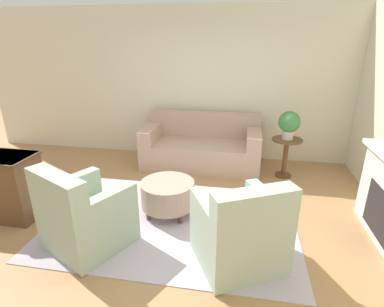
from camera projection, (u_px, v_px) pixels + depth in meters
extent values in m
plane|color=#AD7F51|center=(173.00, 222.00, 3.84)|extent=(16.00, 16.00, 0.00)
cube|color=beige|center=(202.00, 85.00, 5.68)|extent=(8.94, 0.12, 2.80)
cube|color=#BCB2C1|center=(173.00, 222.00, 3.84)|extent=(3.09, 2.11, 0.01)
cube|color=tan|center=(201.00, 154.00, 5.47)|extent=(2.08, 0.95, 0.48)
cube|color=tan|center=(204.00, 124.00, 5.65)|extent=(2.08, 0.20, 0.46)
cube|color=tan|center=(151.00, 133.00, 5.47)|extent=(0.24, 0.91, 0.25)
cube|color=tan|center=(254.00, 138.00, 5.17)|extent=(0.24, 0.91, 0.25)
cube|color=brown|center=(197.00, 175.00, 5.13)|extent=(1.87, 0.05, 0.06)
cube|color=#9EB29E|center=(90.00, 227.00, 3.38)|extent=(1.06, 1.06, 0.41)
cube|color=#9EB29E|center=(58.00, 200.00, 2.99)|extent=(0.80, 0.54, 0.55)
cube|color=#9EB29E|center=(106.00, 208.00, 3.08)|extent=(0.47, 0.73, 0.30)
cube|color=#9EB29E|center=(70.00, 190.00, 3.45)|extent=(0.47, 0.73, 0.30)
cube|color=brown|center=(117.00, 225.00, 3.71)|extent=(0.66, 0.37, 0.06)
cube|color=#9EB29E|center=(237.00, 243.00, 3.11)|extent=(1.06, 1.06, 0.41)
cube|color=#9EB29E|center=(254.00, 219.00, 2.67)|extent=(0.80, 0.54, 0.55)
cube|color=#9EB29E|center=(267.00, 207.00, 3.09)|extent=(0.47, 0.73, 0.30)
cube|color=#9EB29E|center=(208.00, 218.00, 2.91)|extent=(0.47, 0.73, 0.30)
cube|color=brown|center=(223.00, 237.00, 3.50)|extent=(0.66, 0.37, 0.06)
cylinder|color=tan|center=(168.00, 194.00, 3.94)|extent=(0.71, 0.71, 0.33)
cylinder|color=brown|center=(148.00, 215.00, 3.86)|extent=(0.05, 0.05, 0.12)
cylinder|color=brown|center=(180.00, 219.00, 3.80)|extent=(0.05, 0.05, 0.12)
cylinder|color=brown|center=(157.00, 199.00, 4.25)|extent=(0.05, 0.05, 0.12)
cylinder|color=brown|center=(187.00, 202.00, 4.19)|extent=(0.05, 0.05, 0.12)
cylinder|color=brown|center=(287.00, 140.00, 4.93)|extent=(0.49, 0.49, 0.03)
cylinder|color=brown|center=(285.00, 159.00, 5.05)|extent=(0.08, 0.08, 0.64)
cylinder|color=brown|center=(283.00, 175.00, 5.16)|extent=(0.27, 0.27, 0.03)
cube|color=#282323|center=(380.00, 213.00, 3.37)|extent=(0.02, 0.73, 0.56)
cylinder|color=beige|center=(288.00, 135.00, 4.90)|extent=(0.18, 0.18, 0.14)
sphere|color=#3D7F42|center=(289.00, 122.00, 4.83)|extent=(0.35, 0.35, 0.35)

